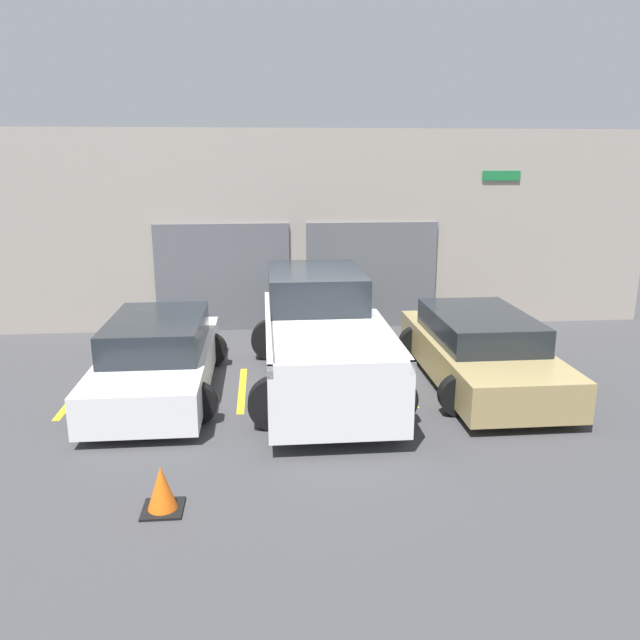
% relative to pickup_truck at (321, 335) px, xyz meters
% --- Properties ---
extents(ground_plane, '(28.00, 28.00, 0.00)m').
position_rel_pickup_truck_xyz_m(ground_plane, '(0.00, 0.73, -0.86)').
color(ground_plane, '#3D3D3F').
extents(shophouse_building, '(16.56, 0.68, 4.59)m').
position_rel_pickup_truck_xyz_m(shophouse_building, '(-0.00, 4.02, 1.41)').
color(shophouse_building, '#9E9389').
rests_on(shophouse_building, ground).
extents(pickup_truck, '(2.56, 5.45, 1.84)m').
position_rel_pickup_truck_xyz_m(pickup_truck, '(0.00, 0.00, 0.00)').
color(pickup_truck, white).
rests_on(pickup_truck, ground).
extents(sedan_white, '(2.19, 4.42, 1.31)m').
position_rel_pickup_truck_xyz_m(sedan_white, '(-2.84, -0.29, -0.25)').
color(sedan_white, white).
rests_on(sedan_white, ground).
extents(sedan_side, '(2.30, 4.64, 1.26)m').
position_rel_pickup_truck_xyz_m(sedan_side, '(2.84, -0.29, -0.26)').
color(sedan_side, '#9E8956').
rests_on(sedan_side, ground).
extents(parking_stripe_far_left, '(0.12, 2.20, 0.01)m').
position_rel_pickup_truck_xyz_m(parking_stripe_far_left, '(-4.26, -0.32, -0.86)').
color(parking_stripe_far_left, gold).
rests_on(parking_stripe_far_left, ground).
extents(parking_stripe_left, '(0.12, 2.20, 0.01)m').
position_rel_pickup_truck_xyz_m(parking_stripe_left, '(-1.42, -0.32, -0.86)').
color(parking_stripe_left, gold).
rests_on(parking_stripe_left, ground).
extents(parking_stripe_centre, '(0.12, 2.20, 0.01)m').
position_rel_pickup_truck_xyz_m(parking_stripe_centre, '(1.42, -0.32, -0.86)').
color(parking_stripe_centre, gold).
rests_on(parking_stripe_centre, ground).
extents(parking_stripe_right, '(0.12, 2.20, 0.01)m').
position_rel_pickup_truck_xyz_m(parking_stripe_right, '(4.26, -0.32, -0.86)').
color(parking_stripe_right, gold).
rests_on(parking_stripe_right, ground).
extents(traffic_cone, '(0.47, 0.47, 0.55)m').
position_rel_pickup_truck_xyz_m(traffic_cone, '(-2.22, -4.13, -0.61)').
color(traffic_cone, black).
rests_on(traffic_cone, ground).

